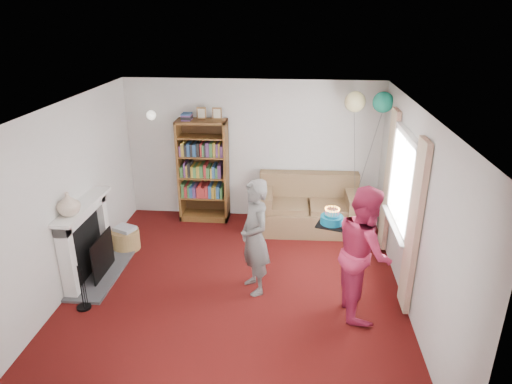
# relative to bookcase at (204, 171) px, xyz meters

# --- Properties ---
(ground) EXTENTS (5.00, 5.00, 0.00)m
(ground) POSITION_rel_bookcase_xyz_m (0.86, -2.30, -0.90)
(ground) COLOR #330A07
(ground) RESTS_ON ground
(wall_back) EXTENTS (4.50, 0.02, 2.50)m
(wall_back) POSITION_rel_bookcase_xyz_m (0.86, 0.21, 0.35)
(wall_back) COLOR silver
(wall_back) RESTS_ON ground
(wall_left) EXTENTS (0.02, 5.00, 2.50)m
(wall_left) POSITION_rel_bookcase_xyz_m (-1.40, -2.30, 0.35)
(wall_left) COLOR silver
(wall_left) RESTS_ON ground
(wall_right) EXTENTS (0.02, 5.00, 2.50)m
(wall_right) POSITION_rel_bookcase_xyz_m (3.12, -2.30, 0.35)
(wall_right) COLOR silver
(wall_right) RESTS_ON ground
(ceiling) EXTENTS (4.50, 5.00, 0.01)m
(ceiling) POSITION_rel_bookcase_xyz_m (0.86, -2.30, 1.60)
(ceiling) COLOR white
(ceiling) RESTS_ON wall_back
(fireplace) EXTENTS (0.55, 1.80, 1.12)m
(fireplace) POSITION_rel_bookcase_xyz_m (-1.23, -2.11, -0.39)
(fireplace) COLOR #3F3F42
(fireplace) RESTS_ON ground
(window_bay) EXTENTS (0.14, 2.02, 2.20)m
(window_bay) POSITION_rel_bookcase_xyz_m (3.06, -1.70, 0.30)
(window_bay) COLOR white
(window_bay) RESTS_ON ground
(wall_sconce) EXTENTS (0.16, 0.23, 0.16)m
(wall_sconce) POSITION_rel_bookcase_xyz_m (-0.89, 0.06, 0.98)
(wall_sconce) COLOR gold
(wall_sconce) RESTS_ON ground
(bookcase) EXTENTS (0.87, 0.42, 2.04)m
(bookcase) POSITION_rel_bookcase_xyz_m (0.00, 0.00, 0.00)
(bookcase) COLOR #472B14
(bookcase) RESTS_ON ground
(sofa) EXTENTS (1.74, 0.92, 0.92)m
(sofa) POSITION_rel_bookcase_xyz_m (1.88, -0.23, -0.56)
(sofa) COLOR olive
(sofa) RESTS_ON ground
(wicker_basket) EXTENTS (0.43, 0.43, 0.39)m
(wicker_basket) POSITION_rel_bookcase_xyz_m (-1.04, -1.29, -0.73)
(wicker_basket) COLOR #9A7B48
(wicker_basket) RESTS_ON ground
(person_striped) EXTENTS (0.60, 0.69, 1.60)m
(person_striped) POSITION_rel_bookcase_xyz_m (1.12, -2.25, -0.10)
(person_striped) COLOR black
(person_striped) RESTS_ON ground
(person_magenta) EXTENTS (0.72, 0.88, 1.70)m
(person_magenta) POSITION_rel_bookcase_xyz_m (2.49, -2.60, -0.05)
(person_magenta) COLOR #AE2247
(person_magenta) RESTS_ON ground
(birthday_cake) EXTENTS (0.34, 0.34, 0.22)m
(birthday_cake) POSITION_rel_bookcase_xyz_m (2.10, -2.35, 0.24)
(birthday_cake) COLOR black
(birthday_cake) RESTS_ON ground
(balloons) EXTENTS (0.77, 0.48, 1.72)m
(balloons) POSITION_rel_bookcase_xyz_m (2.76, -0.20, 1.32)
(balloons) COLOR #3F3F3F
(balloons) RESTS_ON ground
(mantel_vase) EXTENTS (0.38, 0.38, 0.31)m
(mantel_vase) POSITION_rel_bookcase_xyz_m (-1.26, -2.45, 0.38)
(mantel_vase) COLOR beige
(mantel_vase) RESTS_ON fireplace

